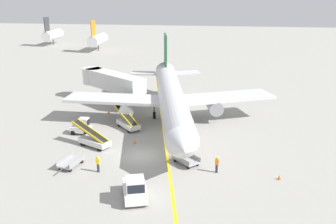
{
  "coord_description": "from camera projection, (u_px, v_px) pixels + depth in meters",
  "views": [
    {
      "loc": [
        8.27,
        -36.2,
        17.02
      ],
      "look_at": [
        1.85,
        7.82,
        2.5
      ],
      "focal_mm": 40.47,
      "sensor_mm": 36.0,
      "label": 1
    }
  ],
  "objects": [
    {
      "name": "safety_cone_nose_left",
      "position": [
        279.0,
        177.0,
        35.39
      ],
      "size": [
        0.36,
        0.36,
        0.44
      ],
      "primitive_type": "cone",
      "color": "orange",
      "rests_on": "ground"
    },
    {
      "name": "safety_cone_nose_right",
      "position": [
        109.0,
        112.0,
        54.1
      ],
      "size": [
        0.36,
        0.36,
        0.44
      ],
      "primitive_type": "cone",
      "color": "orange",
      "rests_on": "ground"
    },
    {
      "name": "ground_crew_wing_walker",
      "position": [
        98.0,
        163.0,
        36.64
      ],
      "size": [
        0.36,
        0.24,
        1.7
      ],
      "color": "#26262D",
      "rests_on": "ground"
    },
    {
      "name": "ground_plane",
      "position": [
        140.0,
        156.0,
        40.47
      ],
      "size": [
        300.0,
        300.0,
        0.0
      ],
      "primitive_type": "plane",
      "color": "#9E9B93"
    },
    {
      "name": "safety_cone_tail_area",
      "position": [
        198.0,
        147.0,
        42.19
      ],
      "size": [
        0.36,
        0.36,
        0.44
      ],
      "primitive_type": "cone",
      "color": "orange",
      "rests_on": "ground"
    },
    {
      "name": "safety_cone_wingtip_left",
      "position": [
        135.0,
        142.0,
        43.57
      ],
      "size": [
        0.36,
        0.36,
        0.44
      ],
      "primitive_type": "cone",
      "color": "orange",
      "rests_on": "ground"
    },
    {
      "name": "pushback_tug",
      "position": [
        135.0,
        189.0,
        31.78
      ],
      "size": [
        2.91,
        4.01,
        2.2
      ],
      "color": "silver",
      "rests_on": "ground"
    },
    {
      "name": "jet_bridge",
      "position": [
        109.0,
        80.0,
        58.44
      ],
      "size": [
        11.75,
        9.65,
        4.85
      ],
      "color": "silver",
      "rests_on": "ground"
    },
    {
      "name": "airliner",
      "position": [
        171.0,
        97.0,
        49.85
      ],
      "size": [
        28.01,
        35.11,
        10.1
      ],
      "color": "silver",
      "rests_on": "ground"
    },
    {
      "name": "baggage_cart_empty_trailing",
      "position": [
        71.0,
        162.0,
        37.91
      ],
      "size": [
        2.08,
        3.84,
        0.94
      ],
      "color": "#A5A5A8",
      "rests_on": "ground"
    },
    {
      "name": "baggage_cart_loaded",
      "position": [
        186.0,
        160.0,
        38.49
      ],
      "size": [
        3.26,
        3.2,
        0.94
      ],
      "color": "#A5A5A8",
      "rests_on": "ground"
    },
    {
      "name": "taxi_line_yellow",
      "position": [
        165.0,
        139.0,
        44.92
      ],
      "size": [
        16.65,
        78.37,
        0.01
      ],
      "primitive_type": "cube",
      "rotation": [
        0.0,
        0.0,
        0.21
      ],
      "color": "yellow",
      "rests_on": "ground"
    },
    {
      "name": "distant_aircraft_mid_left",
      "position": [
        98.0,
        39.0,
        108.19
      ],
      "size": [
        3.0,
        10.1,
        8.8
      ],
      "color": "silver",
      "rests_on": "ground"
    },
    {
      "name": "belt_loader_forward_hold",
      "position": [
        94.0,
        140.0,
        42.71
      ],
      "size": [
        5.03,
        3.35,
        2.59
      ],
      "color": "silver",
      "rests_on": "ground"
    },
    {
      "name": "ground_crew_marshaller",
      "position": [
        217.0,
        164.0,
        36.54
      ],
      "size": [
        0.36,
        0.24,
        1.7
      ],
      "color": "#26262D",
      "rests_on": "ground"
    },
    {
      "name": "distant_aircraft_far_left",
      "position": [
        53.0,
        35.0,
        119.65
      ],
      "size": [
        3.0,
        10.1,
        8.8
      ],
      "color": "silver",
      "rests_on": "ground"
    },
    {
      "name": "baggage_tug_near_wing",
      "position": [
        82.0,
        127.0,
        46.23
      ],
      "size": [
        2.44,
        1.4,
        2.1
      ],
      "color": "silver",
      "rests_on": "ground"
    },
    {
      "name": "safety_cone_wingtip_right",
      "position": [
        184.0,
        141.0,
        43.97
      ],
      "size": [
        0.36,
        0.36,
        0.44
      ],
      "primitive_type": "cone",
      "color": "orange",
      "rests_on": "ground"
    },
    {
      "name": "belt_loader_aft_hold",
      "position": [
        128.0,
        123.0,
        48.21
      ],
      "size": [
        4.3,
        4.53,
        2.59
      ],
      "color": "silver",
      "rests_on": "ground"
    }
  ]
}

